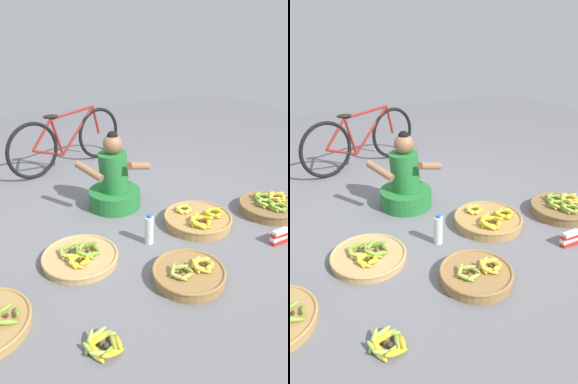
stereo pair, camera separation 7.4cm
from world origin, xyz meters
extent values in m
plane|color=slate|center=(0.00, 0.00, 0.00)|extent=(10.00, 10.00, 0.00)
cylinder|color=#237233|center=(-0.07, 0.30, 0.09)|extent=(0.52, 0.52, 0.18)
cylinder|color=#237233|center=(-0.07, 0.30, 0.38)|extent=(0.33, 0.31, 0.41)
sphere|color=#8C6042|center=(-0.07, 0.30, 0.66)|extent=(0.19, 0.19, 0.19)
sphere|color=black|center=(-0.07, 0.30, 0.73)|extent=(0.10, 0.10, 0.10)
cylinder|color=#8C6042|center=(-0.34, 0.24, 0.45)|extent=(0.21, 0.30, 0.16)
cylinder|color=#8C6042|center=(0.13, 0.15, 0.45)|extent=(0.31, 0.19, 0.16)
torus|color=black|center=(-0.62, 1.41, 0.34)|extent=(0.66, 0.27, 0.68)
torus|color=black|center=(0.34, 1.76, 0.34)|extent=(0.66, 0.27, 0.68)
cylinder|color=maroon|center=(0.01, 1.64, 0.45)|extent=(0.53, 0.22, 0.55)
cylinder|color=maroon|center=(-0.29, 1.53, 0.43)|extent=(0.15, 0.08, 0.49)
cylinder|color=maroon|center=(-0.05, 1.62, 0.69)|extent=(0.62, 0.25, 0.08)
cylinder|color=maroon|center=(-0.43, 1.48, 0.27)|extent=(0.41, 0.17, 0.18)
cylinder|color=maroon|center=(-0.49, 1.46, 0.50)|extent=(0.31, 0.14, 0.35)
cylinder|color=maroon|center=(0.30, 1.75, 0.53)|extent=(0.12, 0.07, 0.38)
ellipsoid|color=black|center=(-0.35, 1.51, 0.70)|extent=(0.18, 0.08, 0.05)
cylinder|color=brown|center=(1.22, -0.53, 0.04)|extent=(0.57, 0.57, 0.09)
torus|color=brown|center=(1.22, -0.53, 0.09)|extent=(0.58, 0.58, 0.02)
ellipsoid|color=yellow|center=(1.42, -0.48, 0.11)|extent=(0.06, 0.14, 0.06)
ellipsoid|color=yellow|center=(1.41, -0.45, 0.12)|extent=(0.12, 0.12, 0.09)
ellipsoid|color=yellow|center=(1.34, -0.44, 0.11)|extent=(0.14, 0.09, 0.07)
ellipsoid|color=yellow|center=(1.32, -0.45, 0.12)|extent=(0.11, 0.13, 0.08)
ellipsoid|color=yellow|center=(1.31, -0.52, 0.11)|extent=(0.09, 0.14, 0.06)
ellipsoid|color=yellow|center=(1.35, -0.55, 0.12)|extent=(0.14, 0.08, 0.08)
ellipsoid|color=yellow|center=(1.39, -0.54, 0.12)|extent=(0.14, 0.09, 0.08)
sphere|color=#382D19|center=(1.36, -0.49, 0.11)|extent=(0.03, 0.03, 0.03)
ellipsoid|color=#8CAD38|center=(1.30, -0.43, 0.11)|extent=(0.03, 0.15, 0.06)
ellipsoid|color=#8CAD38|center=(1.27, -0.38, 0.11)|extent=(0.14, 0.10, 0.06)
ellipsoid|color=#8CAD38|center=(1.21, -0.37, 0.11)|extent=(0.15, 0.08, 0.07)
ellipsoid|color=#8CAD38|center=(1.18, -0.39, 0.12)|extent=(0.10, 0.14, 0.08)
ellipsoid|color=#8CAD38|center=(1.18, -0.47, 0.12)|extent=(0.11, 0.13, 0.09)
ellipsoid|color=#8CAD38|center=(1.23, -0.50, 0.11)|extent=(0.15, 0.03, 0.06)
ellipsoid|color=#8CAD38|center=(1.28, -0.48, 0.11)|extent=(0.13, 0.12, 0.07)
sphere|color=#382D19|center=(1.23, -0.43, 0.11)|extent=(0.03, 0.03, 0.03)
ellipsoid|color=#8CAD38|center=(1.22, -0.52, 0.11)|extent=(0.05, 0.13, 0.07)
ellipsoid|color=#8CAD38|center=(1.18, -0.48, 0.11)|extent=(0.13, 0.09, 0.06)
ellipsoid|color=#8CAD38|center=(1.13, -0.48, 0.11)|extent=(0.13, 0.09, 0.07)
ellipsoid|color=#8CAD38|center=(1.10, -0.53, 0.12)|extent=(0.04, 0.13, 0.08)
ellipsoid|color=#8CAD38|center=(1.13, -0.58, 0.12)|extent=(0.12, 0.10, 0.08)
ellipsoid|color=#8CAD38|center=(1.19, -0.58, 0.12)|extent=(0.13, 0.10, 0.08)
sphere|color=#382D19|center=(1.16, -0.53, 0.11)|extent=(0.03, 0.03, 0.03)
ellipsoid|color=#8CAD38|center=(1.27, -0.66, 0.11)|extent=(0.05, 0.13, 0.07)
ellipsoid|color=#8CAD38|center=(1.25, -0.61, 0.11)|extent=(0.12, 0.11, 0.07)
ellipsoid|color=#8CAD38|center=(1.19, -0.60, 0.11)|extent=(0.13, 0.09, 0.05)
ellipsoid|color=#8CAD38|center=(1.15, -0.65, 0.12)|extent=(0.04, 0.13, 0.08)
ellipsoid|color=#8CAD38|center=(1.18, -0.69, 0.12)|extent=(0.12, 0.10, 0.08)
ellipsoid|color=#8CAD38|center=(1.24, -0.70, 0.11)|extent=(0.13, 0.09, 0.05)
sphere|color=#382D19|center=(1.21, -0.65, 0.11)|extent=(0.03, 0.03, 0.03)
ellipsoid|color=olive|center=(-1.23, -0.86, 0.09)|extent=(0.03, 0.14, 0.07)
ellipsoid|color=olive|center=(-1.30, -0.80, 0.08)|extent=(0.14, 0.06, 0.06)
ellipsoid|color=olive|center=(-1.30, -0.92, 0.09)|extent=(0.14, 0.04, 0.07)
sphere|color=#382D19|center=(-1.29, -0.86, 0.08)|extent=(0.03, 0.03, 0.03)
cylinder|color=olive|center=(-0.06, -1.01, 0.04)|extent=(0.52, 0.52, 0.08)
torus|color=olive|center=(-0.06, -1.01, 0.08)|extent=(0.54, 0.54, 0.02)
ellipsoid|color=yellow|center=(0.10, -1.04, 0.11)|extent=(0.06, 0.13, 0.08)
ellipsoid|color=yellow|center=(0.07, -0.99, 0.11)|extent=(0.13, 0.10, 0.07)
ellipsoid|color=yellow|center=(0.01, -0.99, 0.11)|extent=(0.13, 0.09, 0.07)
ellipsoid|color=yellow|center=(-0.01, -1.03, 0.11)|extent=(0.05, 0.13, 0.08)
ellipsoid|color=yellow|center=(0.01, -1.08, 0.11)|extent=(0.13, 0.10, 0.07)
ellipsoid|color=yellow|center=(0.07, -1.08, 0.11)|extent=(0.13, 0.10, 0.08)
sphere|color=#382D19|center=(0.04, -1.03, 0.11)|extent=(0.03, 0.03, 0.03)
ellipsoid|color=#9EB747|center=(-0.08, -1.01, 0.10)|extent=(0.05, 0.13, 0.06)
ellipsoid|color=#9EB747|center=(-0.11, -0.97, 0.10)|extent=(0.13, 0.08, 0.05)
ellipsoid|color=#9EB747|center=(-0.18, -0.98, 0.11)|extent=(0.11, 0.12, 0.07)
ellipsoid|color=#9EB747|center=(-0.18, -1.06, 0.10)|extent=(0.11, 0.12, 0.06)
ellipsoid|color=#9EB747|center=(-0.12, -1.08, 0.10)|extent=(0.14, 0.06, 0.05)
sphere|color=#382D19|center=(-0.14, -1.02, 0.10)|extent=(0.03, 0.03, 0.03)
cylinder|color=#A87F47|center=(0.46, -0.40, 0.04)|extent=(0.62, 0.62, 0.08)
torus|color=#A87F47|center=(0.46, -0.40, 0.08)|extent=(0.63, 0.63, 0.02)
ellipsoid|color=yellow|center=(0.65, -0.44, 0.11)|extent=(0.04, 0.13, 0.07)
ellipsoid|color=yellow|center=(0.63, -0.41, 0.11)|extent=(0.12, 0.11, 0.08)
ellipsoid|color=yellow|center=(0.57, -0.40, 0.11)|extent=(0.13, 0.08, 0.06)
ellipsoid|color=yellow|center=(0.54, -0.45, 0.11)|extent=(0.04, 0.13, 0.07)
ellipsoid|color=yellow|center=(0.57, -0.50, 0.11)|extent=(0.13, 0.09, 0.08)
ellipsoid|color=yellow|center=(0.62, -0.50, 0.11)|extent=(0.13, 0.09, 0.07)
sphere|color=#382D19|center=(0.59, -0.45, 0.11)|extent=(0.03, 0.03, 0.03)
ellipsoid|color=yellow|center=(0.45, -0.26, 0.11)|extent=(0.05, 0.12, 0.06)
ellipsoid|color=yellow|center=(0.41, -0.20, 0.11)|extent=(0.12, 0.07, 0.06)
ellipsoid|color=yellow|center=(0.37, -0.21, 0.10)|extent=(0.11, 0.10, 0.05)
ellipsoid|color=yellow|center=(0.35, -0.26, 0.11)|extent=(0.04, 0.12, 0.06)
ellipsoid|color=yellow|center=(0.37, -0.29, 0.10)|extent=(0.11, 0.10, 0.05)
ellipsoid|color=yellow|center=(0.42, -0.30, 0.10)|extent=(0.12, 0.08, 0.05)
sphere|color=#382D19|center=(0.40, -0.25, 0.11)|extent=(0.03, 0.03, 0.03)
ellipsoid|color=yellow|center=(0.46, -0.51, 0.12)|extent=(0.08, 0.16, 0.10)
ellipsoid|color=yellow|center=(0.43, -0.47, 0.11)|extent=(0.15, 0.12, 0.07)
ellipsoid|color=yellow|center=(0.37, -0.46, 0.12)|extent=(0.16, 0.09, 0.10)
ellipsoid|color=yellow|center=(0.33, -0.49, 0.11)|extent=(0.11, 0.16, 0.07)
ellipsoid|color=yellow|center=(0.34, -0.57, 0.12)|extent=(0.13, 0.15, 0.09)
ellipsoid|color=yellow|center=(0.36, -0.59, 0.11)|extent=(0.16, 0.11, 0.08)
ellipsoid|color=yellow|center=(0.45, -0.57, 0.11)|extent=(0.13, 0.15, 0.07)
sphere|color=#382D19|center=(0.39, -0.53, 0.11)|extent=(0.04, 0.04, 0.04)
cylinder|color=tan|center=(-0.69, -0.44, 0.03)|extent=(0.58, 0.58, 0.06)
torus|color=tan|center=(-0.69, -0.44, 0.06)|extent=(0.60, 0.60, 0.02)
ellipsoid|color=olive|center=(-0.56, -0.44, 0.08)|extent=(0.04, 0.16, 0.07)
ellipsoid|color=olive|center=(-0.59, -0.38, 0.09)|extent=(0.15, 0.11, 0.09)
ellipsoid|color=olive|center=(-0.66, -0.38, 0.09)|extent=(0.15, 0.11, 0.09)
ellipsoid|color=olive|center=(-0.70, -0.44, 0.09)|extent=(0.05, 0.16, 0.09)
ellipsoid|color=olive|center=(-0.67, -0.50, 0.09)|extent=(0.15, 0.11, 0.10)
ellipsoid|color=olive|center=(-0.61, -0.51, 0.09)|extent=(0.16, 0.09, 0.08)
sphere|color=#382D19|center=(-0.63, -0.44, 0.08)|extent=(0.03, 0.03, 0.03)
ellipsoid|color=#8CAD38|center=(-0.69, -0.39, 0.09)|extent=(0.04, 0.14, 0.09)
ellipsoid|color=#8CAD38|center=(-0.74, -0.32, 0.09)|extent=(0.15, 0.05, 0.08)
ellipsoid|color=#8CAD38|center=(-0.82, -0.38, 0.08)|extent=(0.04, 0.15, 0.06)
ellipsoid|color=#8CAD38|center=(-0.76, -0.45, 0.08)|extent=(0.15, 0.05, 0.07)
sphere|color=#382D19|center=(-0.75, -0.39, 0.08)|extent=(0.03, 0.03, 0.03)
ellipsoid|color=yellow|center=(-0.67, -0.54, 0.09)|extent=(0.06, 0.13, 0.07)
ellipsoid|color=yellow|center=(-0.69, -0.49, 0.08)|extent=(0.12, 0.11, 0.06)
ellipsoid|color=yellow|center=(-0.74, -0.48, 0.08)|extent=(0.13, 0.07, 0.06)
ellipsoid|color=yellow|center=(-0.78, -0.54, 0.09)|extent=(0.06, 0.13, 0.08)
ellipsoid|color=yellow|center=(-0.76, -0.57, 0.08)|extent=(0.12, 0.12, 0.06)
ellipsoid|color=yellow|center=(-0.69, -0.58, 0.09)|extent=(0.13, 0.10, 0.08)
sphere|color=#382D19|center=(-0.72, -0.53, 0.08)|extent=(0.03, 0.03, 0.03)
ellipsoid|color=#9EB747|center=(-0.78, -1.29, 0.03)|extent=(0.06, 0.16, 0.07)
ellipsoid|color=#9EB747|center=(-0.81, -1.22, 0.03)|extent=(0.15, 0.12, 0.07)
ellipsoid|color=#9EB747|center=(-0.86, -1.21, 0.03)|extent=(0.16, 0.05, 0.09)
ellipsoid|color=#9EB747|center=(-0.90, -1.24, 0.03)|extent=(0.12, 0.15, 0.08)
ellipsoid|color=#9EB747|center=(-0.91, -1.30, 0.03)|extent=(0.09, 0.16, 0.07)
ellipsoid|color=#9EB747|center=(-0.86, -1.35, 0.03)|extent=(0.16, 0.07, 0.09)
ellipsoid|color=#9EB747|center=(-0.81, -1.34, 0.03)|extent=(0.16, 0.10, 0.07)
sphere|color=#382D19|center=(-0.85, -1.28, 0.03)|extent=(0.03, 0.03, 0.03)
ellipsoid|color=gold|center=(-0.76, -1.31, 0.03)|extent=(0.06, 0.16, 0.08)
ellipsoid|color=gold|center=(-0.84, -1.23, 0.03)|extent=(0.16, 0.06, 0.06)
ellipsoid|color=gold|center=(-0.89, -1.32, 0.03)|extent=(0.07, 0.16, 0.08)
ellipsoid|color=gold|center=(-0.81, -1.37, 0.03)|extent=(0.16, 0.07, 0.09)
sphere|color=#382D19|center=(-0.83, -1.30, 0.03)|extent=(0.03, 0.03, 0.03)
cylinder|color=silver|center=(-0.09, -0.46, 0.12)|extent=(0.08, 0.08, 0.25)
cylinder|color=#2D59B7|center=(-0.09, -0.46, 0.26)|extent=(0.04, 0.04, 0.02)
cube|color=red|center=(0.89, -0.98, 0.01)|extent=(0.16, 0.06, 0.03)
cube|color=white|center=(0.89, -0.97, 0.04)|extent=(0.16, 0.05, 0.03)
cube|color=red|center=(0.90, -0.97, 0.07)|extent=(0.16, 0.06, 0.03)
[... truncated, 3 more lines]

